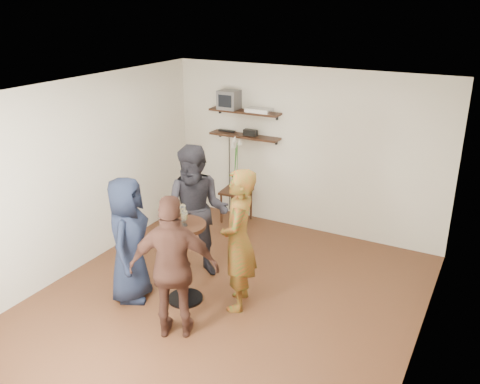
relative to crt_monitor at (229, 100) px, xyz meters
name	(u,v)px	position (x,y,z in m)	size (l,w,h in m)	color
room	(225,205)	(1.28, -2.38, -0.72)	(4.58, 5.08, 2.68)	#492517
shelf_upper	(245,112)	(0.28, 0.00, -0.17)	(1.20, 0.25, 0.04)	black
shelf_lower	(245,136)	(0.28, 0.00, -0.57)	(1.20, 0.25, 0.04)	black
crt_monitor	(229,100)	(0.00, 0.00, 0.00)	(0.32, 0.30, 0.30)	#59595B
dvd_deck	(259,110)	(0.53, 0.00, -0.12)	(0.40, 0.24, 0.06)	silver
radio	(250,133)	(0.38, 0.00, -0.50)	(0.22, 0.10, 0.10)	black
power_strip	(227,131)	(-0.08, 0.05, -0.54)	(0.30, 0.05, 0.03)	black
side_table	(236,195)	(0.22, -0.17, -1.56)	(0.50, 0.50, 0.55)	black
vase_lilies	(236,173)	(0.21, -0.18, -1.16)	(0.19, 0.20, 0.96)	white
drinks_table	(183,252)	(0.81, -2.60, -1.35)	(0.57, 0.57, 1.04)	black
wine_glass_fl	(174,212)	(0.73, -2.64, -0.83)	(0.07, 0.07, 0.22)	silver
wine_glass_fr	(185,216)	(0.87, -2.62, -0.85)	(0.06, 0.06, 0.19)	silver
wine_glass_bl	(183,210)	(0.77, -2.52, -0.83)	(0.07, 0.07, 0.21)	silver
wine_glass_br	(184,214)	(0.83, -2.59, -0.84)	(0.06, 0.06, 0.19)	silver
person_plaid	(239,240)	(1.45, -2.37, -1.14)	(0.64, 0.42, 1.76)	#B22E14
person_dark	(197,212)	(0.59, -1.95, -1.11)	(0.88, 0.69, 1.81)	black
person_navy	(128,240)	(0.18, -2.85, -1.22)	(0.78, 0.51, 1.60)	#161C31
person_brown	(174,268)	(1.11, -3.20, -1.19)	(0.97, 0.41, 1.66)	#42251C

